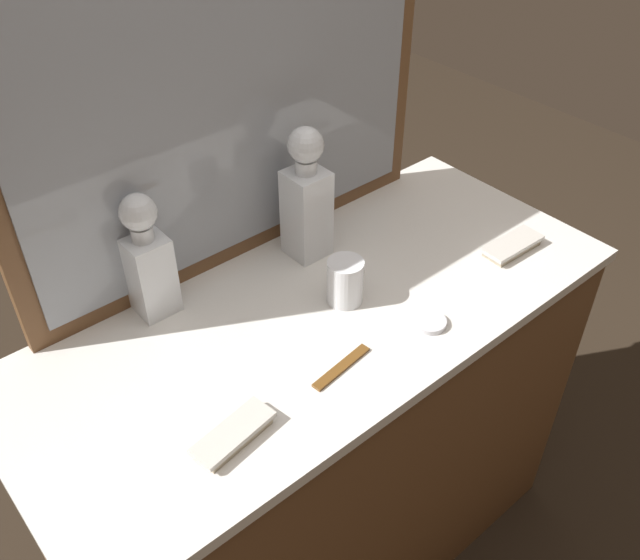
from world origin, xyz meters
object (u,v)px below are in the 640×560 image
(silver_brush_far_left, at_px, (233,435))
(porcelain_dish, at_px, (429,322))
(crystal_tumbler_rear, at_px, (345,283))
(crystal_decanter_center, at_px, (307,206))
(tortoiseshell_comb, at_px, (341,367))
(silver_brush_center, at_px, (512,246))
(crystal_decanter_far_left, at_px, (149,266))

(silver_brush_far_left, bearing_deg, porcelain_dish, -2.43)
(crystal_tumbler_rear, height_order, porcelain_dish, crystal_tumbler_rear)
(crystal_decanter_center, height_order, porcelain_dish, crystal_decanter_center)
(porcelain_dish, distance_m, tortoiseshell_comb, 0.22)
(silver_brush_center, height_order, silver_brush_far_left, same)
(crystal_decanter_far_left, xyz_separation_m, silver_brush_center, (0.72, -0.35, -0.10))
(silver_brush_far_left, bearing_deg, tortoiseshell_comb, 1.19)
(tortoiseshell_comb, bearing_deg, crystal_tumbler_rear, 46.25)
(crystal_decanter_far_left, distance_m, tortoiseshell_comb, 0.43)
(silver_brush_far_left, relative_size, tortoiseshell_comb, 1.10)
(silver_brush_far_left, bearing_deg, silver_brush_center, 1.99)
(crystal_decanter_center, bearing_deg, silver_brush_center, -40.01)
(crystal_decanter_center, relative_size, silver_brush_far_left, 1.94)
(silver_brush_far_left, distance_m, porcelain_dish, 0.47)
(crystal_decanter_far_left, distance_m, porcelain_dish, 0.57)
(crystal_tumbler_rear, xyz_separation_m, silver_brush_center, (0.41, -0.12, -0.03))
(silver_brush_center, bearing_deg, porcelain_dish, -171.81)
(crystal_decanter_far_left, bearing_deg, tortoiseshell_comb, -64.78)
(porcelain_dish, relative_size, tortoiseshell_comb, 0.47)
(crystal_decanter_far_left, height_order, silver_brush_center, crystal_decanter_far_left)
(crystal_decanter_center, bearing_deg, silver_brush_far_left, -142.81)
(crystal_decanter_far_left, height_order, porcelain_dish, crystal_decanter_far_left)
(silver_brush_center, distance_m, silver_brush_far_left, 0.80)
(porcelain_dish, bearing_deg, silver_brush_center, 8.19)
(silver_brush_center, xyz_separation_m, porcelain_dish, (-0.33, -0.05, -0.01))
(crystal_decanter_center, distance_m, silver_brush_center, 0.48)
(crystal_decanter_center, relative_size, tortoiseshell_comb, 2.14)
(crystal_decanter_center, relative_size, crystal_decanter_far_left, 1.14)
(silver_brush_center, relative_size, tortoiseshell_comb, 1.07)
(silver_brush_center, bearing_deg, crystal_decanter_far_left, 153.87)
(crystal_decanter_center, relative_size, crystal_tumbler_rear, 3.12)
(tortoiseshell_comb, bearing_deg, porcelain_dish, -6.59)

